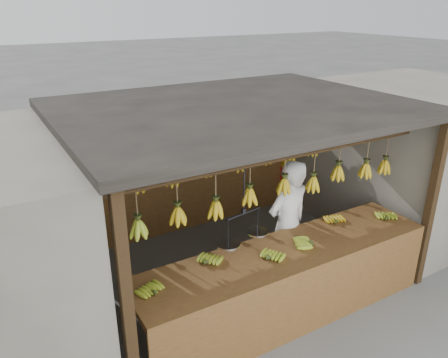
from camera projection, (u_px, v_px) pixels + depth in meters
ground at (235, 270)px, 6.25m from camera, size 80.00×80.00×0.00m
stall at (223, 131)px, 5.77m from camera, size 4.30×3.30×2.40m
neighbor_right at (413, 153)px, 7.50m from camera, size 3.00×3.00×2.30m
counter at (293, 269)px, 5.01m from camera, size 3.75×0.85×0.96m
hanging_bananas at (236, 163)px, 5.65m from camera, size 3.61×2.25×0.40m
balance_scale at (243, 234)px, 4.75m from camera, size 0.68×0.32×0.85m
vendor at (287, 225)px, 5.64m from camera, size 0.69×0.50×1.77m
bag_bundles at (287, 154)px, 7.86m from camera, size 0.08×0.26×1.17m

